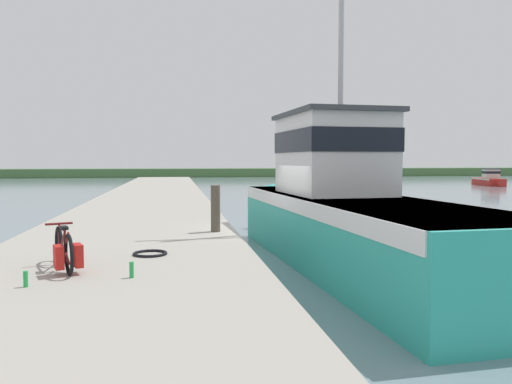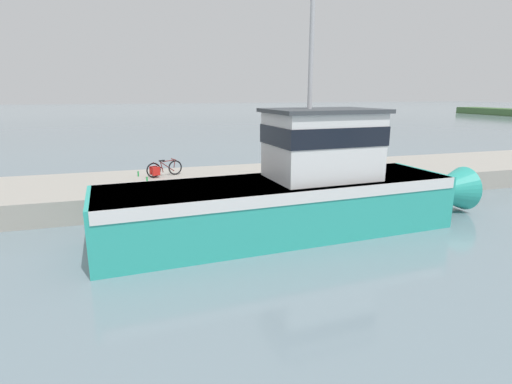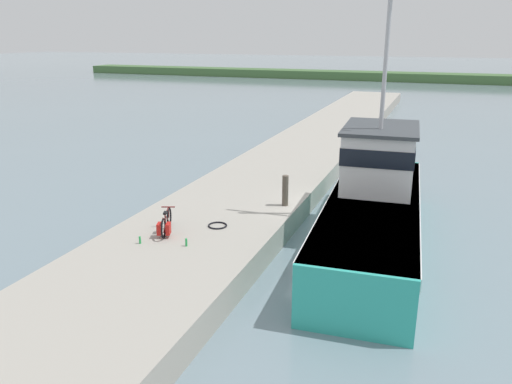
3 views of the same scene
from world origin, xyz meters
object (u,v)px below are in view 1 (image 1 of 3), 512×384
bicycle_touring (65,251)px  mooring_post (216,209)px  fishing_boat_main (343,208)px  boat_blue_far (489,179)px  water_bottle_on_curb (132,270)px  water_bottle_by_bike (26,279)px

bicycle_touring → mooring_post: size_ratio=1.37×
fishing_boat_main → boat_blue_far: fishing_boat_main is taller
water_bottle_on_curb → fishing_boat_main: bearing=43.2°
fishing_boat_main → mooring_post: (-3.26, 0.04, 0.04)m
bicycle_touring → water_bottle_by_bike: (-0.33, -0.97, -0.21)m
boat_blue_far → water_bottle_by_bike: bearing=62.0°
fishing_boat_main → bicycle_touring: size_ratio=8.55×
fishing_boat_main → bicycle_touring: 7.18m
bicycle_touring → water_bottle_on_curb: bearing=-51.1°
fishing_boat_main → water_bottle_by_bike: bearing=-145.6°
water_bottle_on_curb → water_bottle_by_bike: bearing=-167.2°
water_bottle_by_bike → fishing_boat_main: bearing=37.9°
bicycle_touring → water_bottle_by_bike: bicycle_touring is taller
bicycle_touring → mooring_post: (2.72, 3.99, 0.25)m
mooring_post → water_bottle_on_curb: 4.94m
boat_blue_far → water_bottle_by_bike: (-34.37, -39.86, 0.36)m
boat_blue_far → water_bottle_by_bike: boat_blue_far is taller
bicycle_touring → mooring_post: 4.84m
fishing_boat_main → boat_blue_far: 44.81m
bicycle_touring → boat_blue_far: bearing=28.6°
boat_blue_far → water_bottle_on_curb: 51.47m
fishing_boat_main → bicycle_touring: bearing=-150.1°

